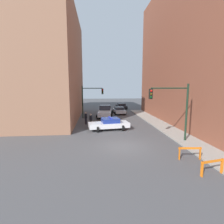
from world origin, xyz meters
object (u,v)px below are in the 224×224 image
Objects in this scene: traffic_light_far at (89,97)px; barrier_mid at (190,151)px; barrier_front at (212,165)px; police_car at (109,124)px; pedestrian_corner at (86,118)px; parked_car_mid at (121,106)px; white_truck at (105,112)px; traffic_light_near at (175,104)px; pedestrian_crossing at (91,120)px; parked_car_near at (119,110)px.

traffic_light_far is 3.26× the size of barrier_mid.
barrier_front and barrier_mid have the same top height.
pedestrian_corner reaches higher than police_car.
parked_car_mid reaches higher than barrier_mid.
white_truck is at bearing 104.15° from barrier_front.
pedestrian_crossing is (-7.68, 6.97, -2.67)m from traffic_light_near.
traffic_light_near is 0.93× the size of white_truck.
pedestrian_crossing and pedestrian_corner have the same top height.
parked_car_mid is (6.85, 11.23, -2.72)m from traffic_light_far.
parked_car_near is 11.41m from pedestrian_crossing.
pedestrian_crossing is at bearing 41.23° from police_car.
parked_car_near is 2.73× the size of barrier_mid.
barrier_front is (-0.44, -6.10, -2.91)m from traffic_light_near.
white_truck is at bearing 37.71° from pedestrian_corner.
traffic_light_near reaches higher than parked_car_near.
police_car is 2.89m from pedestrian_crossing.
pedestrian_crossing is at bearing -88.85° from pedestrian_corner.
barrier_front is at bearing -86.62° from parked_car_near.
pedestrian_crossing is (-5.00, -10.25, 0.19)m from parked_car_near.
traffic_light_near is 15.47m from traffic_light_far.
police_car is 2.96× the size of pedestrian_corner.
parked_car_mid is 28.39m from barrier_mid.
white_truck is 20.72m from barrier_front.
traffic_light_far is at bearing -157.03° from white_truck.
barrier_mid is at bearing -159.37° from police_car.
pedestrian_corner is at bearing -94.42° from traffic_light_far.
traffic_light_far is at bearing 19.64° from pedestrian_crossing.
traffic_light_far is 0.93× the size of white_truck.
pedestrian_corner is (-7.22, -15.98, 0.19)m from parked_car_mid.
white_truck is at bearing 105.35° from barrier_mid.
police_car is at bearing -83.99° from white_truck.
white_truck is 3.53× the size of barrier_front.
traffic_light_near is 17.66m from parked_car_near.
traffic_light_near is at bearing -83.27° from parked_car_near.
police_car is 10.27m from barrier_mid.
traffic_light_near is 24.64m from parked_car_mid.
police_car reaches higher than barrier_mid.
parked_car_mid is at bearing 91.20° from barrier_mid.
barrier_front is (7.24, -13.07, -0.24)m from pedestrian_crossing.
barrier_mid is (0.60, -28.38, -0.06)m from parked_car_mid.
barrier_front is (5.06, -11.18, -0.11)m from police_car.
parked_car_mid is (4.32, 10.45, -0.23)m from white_truck.
pedestrian_corner is 1.05× the size of barrier_front.
traffic_light_near is at bearing -69.87° from pedestrian_corner.
parked_car_mid is (1.50, 7.22, 0.00)m from parked_car_near.
pedestrian_crossing is 14.94m from barrier_front.
police_car is 2.96× the size of pedestrian_crossing.
pedestrian_corner reaches higher than barrier_mid.
barrier_front is (2.24, -23.32, -0.06)m from parked_car_near.
barrier_mid is (7.10, -10.91, -0.24)m from pedestrian_crossing.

